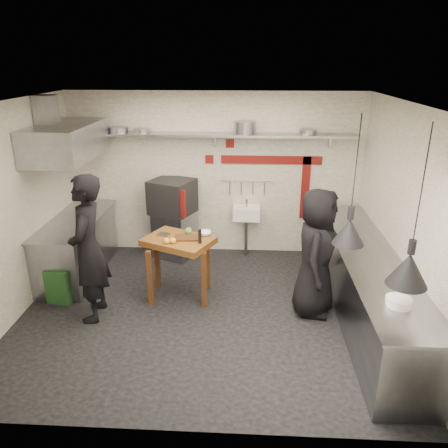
# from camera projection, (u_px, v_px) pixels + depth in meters

# --- Properties ---
(floor) EXTENTS (5.00, 5.00, 0.00)m
(floor) POSITION_uv_depth(u_px,v_px,m) (205.00, 311.00, 6.07)
(floor) COLOR black
(floor) RESTS_ON ground
(ceiling) EXTENTS (5.00, 5.00, 0.00)m
(ceiling) POSITION_uv_depth(u_px,v_px,m) (201.00, 103.00, 5.07)
(ceiling) COLOR silver
(ceiling) RESTS_ON floor
(wall_back) EXTENTS (5.00, 0.04, 2.80)m
(wall_back) POSITION_uv_depth(u_px,v_px,m) (215.00, 175.00, 7.53)
(wall_back) COLOR white
(wall_back) RESTS_ON floor
(wall_front) EXTENTS (5.00, 0.04, 2.80)m
(wall_front) POSITION_uv_depth(u_px,v_px,m) (178.00, 302.00, 3.61)
(wall_front) COLOR white
(wall_front) RESTS_ON floor
(wall_left) EXTENTS (0.04, 4.20, 2.80)m
(wall_left) POSITION_uv_depth(u_px,v_px,m) (13.00, 213.00, 5.70)
(wall_left) COLOR white
(wall_left) RESTS_ON floor
(wall_right) EXTENTS (0.04, 4.20, 2.80)m
(wall_right) POSITION_uv_depth(u_px,v_px,m) (403.00, 220.00, 5.44)
(wall_right) COLOR white
(wall_right) RESTS_ON floor
(red_band_horiz) EXTENTS (1.70, 0.02, 0.14)m
(red_band_horiz) POSITION_uv_depth(u_px,v_px,m) (271.00, 160.00, 7.36)
(red_band_horiz) COLOR maroon
(red_band_horiz) RESTS_ON wall_back
(red_band_vert) EXTENTS (0.14, 0.02, 1.10)m
(red_band_vert) POSITION_uv_depth(u_px,v_px,m) (305.00, 188.00, 7.50)
(red_band_vert) COLOR maroon
(red_band_vert) RESTS_ON wall_back
(red_tile_a) EXTENTS (0.14, 0.02, 0.14)m
(red_tile_a) POSITION_uv_depth(u_px,v_px,m) (230.00, 144.00, 7.30)
(red_tile_a) COLOR maroon
(red_tile_a) RESTS_ON wall_back
(red_tile_b) EXTENTS (0.14, 0.02, 0.14)m
(red_tile_b) POSITION_uv_depth(u_px,v_px,m) (209.00, 159.00, 7.42)
(red_tile_b) COLOR maroon
(red_tile_b) RESTS_ON wall_back
(back_shelf) EXTENTS (4.60, 0.34, 0.04)m
(back_shelf) POSITION_uv_depth(u_px,v_px,m) (214.00, 135.00, 7.10)
(back_shelf) COLOR gray
(back_shelf) RESTS_ON wall_back
(shelf_bracket_left) EXTENTS (0.04, 0.06, 0.24)m
(shelf_bracket_left) POSITION_uv_depth(u_px,v_px,m) (103.00, 138.00, 7.38)
(shelf_bracket_left) COLOR gray
(shelf_bracket_left) RESTS_ON wall_back
(shelf_bracket_mid) EXTENTS (0.04, 0.06, 0.24)m
(shelf_bracket_mid) POSITION_uv_depth(u_px,v_px,m) (215.00, 139.00, 7.28)
(shelf_bracket_mid) COLOR gray
(shelf_bracket_mid) RESTS_ON wall_back
(shelf_bracket_right) EXTENTS (0.04, 0.06, 0.24)m
(shelf_bracket_right) POSITION_uv_depth(u_px,v_px,m) (330.00, 140.00, 7.18)
(shelf_bracket_right) COLOR gray
(shelf_bracket_right) RESTS_ON wall_back
(pan_far_left) EXTENTS (0.39, 0.39, 0.09)m
(pan_far_left) POSITION_uv_depth(u_px,v_px,m) (119.00, 130.00, 7.16)
(pan_far_left) COLOR gray
(pan_far_left) RESTS_ON back_shelf
(pan_mid_left) EXTENTS (0.30, 0.30, 0.07)m
(pan_mid_left) POSITION_uv_depth(u_px,v_px,m) (142.00, 131.00, 7.15)
(pan_mid_left) COLOR gray
(pan_mid_left) RESTS_ON back_shelf
(stock_pot) EXTENTS (0.39, 0.39, 0.20)m
(stock_pot) POSITION_uv_depth(u_px,v_px,m) (245.00, 128.00, 7.04)
(stock_pot) COLOR gray
(stock_pot) RESTS_ON back_shelf
(pan_right) EXTENTS (0.34, 0.34, 0.08)m
(pan_right) POSITION_uv_depth(u_px,v_px,m) (308.00, 132.00, 7.01)
(pan_right) COLOR gray
(pan_right) RESTS_ON back_shelf
(oven_stand) EXTENTS (0.80, 0.77, 0.80)m
(oven_stand) POSITION_uv_depth(u_px,v_px,m) (175.00, 234.00, 7.65)
(oven_stand) COLOR gray
(oven_stand) RESTS_ON floor
(combi_oven) EXTENTS (0.85, 0.83, 0.58)m
(combi_oven) POSITION_uv_depth(u_px,v_px,m) (172.00, 197.00, 7.40)
(combi_oven) COLOR black
(combi_oven) RESTS_ON oven_stand
(oven_door) EXTENTS (0.51, 0.25, 0.46)m
(oven_door) POSITION_uv_depth(u_px,v_px,m) (171.00, 202.00, 7.12)
(oven_door) COLOR maroon
(oven_door) RESTS_ON combi_oven
(oven_glass) EXTENTS (0.35, 0.17, 0.34)m
(oven_glass) POSITION_uv_depth(u_px,v_px,m) (170.00, 202.00, 7.13)
(oven_glass) COLOR black
(oven_glass) RESTS_ON oven_door
(hand_sink) EXTENTS (0.46, 0.34, 0.22)m
(hand_sink) POSITION_uv_depth(u_px,v_px,m) (247.00, 213.00, 7.55)
(hand_sink) COLOR white
(hand_sink) RESTS_ON wall_back
(sink_tap) EXTENTS (0.03, 0.03, 0.14)m
(sink_tap) POSITION_uv_depth(u_px,v_px,m) (247.00, 203.00, 7.49)
(sink_tap) COLOR gray
(sink_tap) RESTS_ON hand_sink
(sink_drain) EXTENTS (0.06, 0.06, 0.66)m
(sink_drain) POSITION_uv_depth(u_px,v_px,m) (246.00, 237.00, 7.67)
(sink_drain) COLOR gray
(sink_drain) RESTS_ON floor
(utensil_rail) EXTENTS (0.90, 0.02, 0.02)m
(utensil_rail) POSITION_uv_depth(u_px,v_px,m) (247.00, 181.00, 7.49)
(utensil_rail) COLOR gray
(utensil_rail) RESTS_ON wall_back
(counter_right) EXTENTS (0.70, 3.80, 0.90)m
(counter_right) POSITION_uv_depth(u_px,v_px,m) (365.00, 286.00, 5.80)
(counter_right) COLOR gray
(counter_right) RESTS_ON floor
(counter_right_top) EXTENTS (0.76, 3.90, 0.03)m
(counter_right_top) POSITION_uv_depth(u_px,v_px,m) (370.00, 255.00, 5.63)
(counter_right_top) COLOR gray
(counter_right_top) RESTS_ON counter_right
(plate_stack) EXTENTS (0.26, 0.26, 0.09)m
(plate_stack) POSITION_uv_depth(u_px,v_px,m) (399.00, 302.00, 4.42)
(plate_stack) COLOR white
(plate_stack) RESTS_ON counter_right_top
(small_bowl_right) EXTENTS (0.21, 0.21, 0.05)m
(small_bowl_right) POSITION_uv_depth(u_px,v_px,m) (394.00, 299.00, 4.52)
(small_bowl_right) COLOR white
(small_bowl_right) RESTS_ON counter_right_top
(counter_left) EXTENTS (0.70, 1.90, 0.90)m
(counter_left) POSITION_uv_depth(u_px,v_px,m) (78.00, 247.00, 7.00)
(counter_left) COLOR gray
(counter_left) RESTS_ON floor
(counter_left_top) EXTENTS (0.76, 2.00, 0.03)m
(counter_left_top) POSITION_uv_depth(u_px,v_px,m) (74.00, 220.00, 6.83)
(counter_left_top) COLOR gray
(counter_left_top) RESTS_ON counter_left
(extractor_hood) EXTENTS (0.78, 1.60, 0.50)m
(extractor_hood) POSITION_uv_depth(u_px,v_px,m) (67.00, 141.00, 6.39)
(extractor_hood) COLOR gray
(extractor_hood) RESTS_ON ceiling
(hood_duct) EXTENTS (0.28, 0.28, 0.50)m
(hood_duct) POSITION_uv_depth(u_px,v_px,m) (46.00, 113.00, 6.26)
(hood_duct) COLOR gray
(hood_duct) RESTS_ON ceiling
(green_bin) EXTENTS (0.40, 0.40, 0.50)m
(green_bin) POSITION_uv_depth(u_px,v_px,m) (62.00, 284.00, 6.28)
(green_bin) COLOR #245624
(green_bin) RESTS_ON floor
(prep_table) EXTENTS (1.10, 0.97, 0.92)m
(prep_table) POSITION_uv_depth(u_px,v_px,m) (180.00, 268.00, 6.29)
(prep_table) COLOR brown
(prep_table) RESTS_ON floor
(cutting_board) EXTENTS (0.35, 0.26, 0.02)m
(cutting_board) POSITION_uv_depth(u_px,v_px,m) (187.00, 238.00, 6.12)
(cutting_board) COLOR #512C15
(cutting_board) RESTS_ON prep_table
(pepper_mill) EXTENTS (0.05, 0.05, 0.20)m
(pepper_mill) POSITION_uv_depth(u_px,v_px,m) (200.00, 236.00, 5.93)
(pepper_mill) COLOR black
(pepper_mill) RESTS_ON prep_table
(lemon_a) EXTENTS (0.10, 0.10, 0.08)m
(lemon_a) POSITION_uv_depth(u_px,v_px,m) (167.00, 241.00, 5.94)
(lemon_a) COLOR gold
(lemon_a) RESTS_ON prep_table
(lemon_b) EXTENTS (0.11, 0.11, 0.08)m
(lemon_b) POSITION_uv_depth(u_px,v_px,m) (173.00, 241.00, 5.95)
(lemon_b) COLOR gold
(lemon_b) RESTS_ON prep_table
(veg_ball) EXTENTS (0.11, 0.11, 0.10)m
(veg_ball) POSITION_uv_depth(u_px,v_px,m) (188.00, 231.00, 6.25)
(veg_ball) COLOR #509841
(veg_ball) RESTS_ON prep_table
(steel_tray) EXTENTS (0.18, 0.14, 0.03)m
(steel_tray) POSITION_uv_depth(u_px,v_px,m) (164.00, 234.00, 6.22)
(steel_tray) COLOR gray
(steel_tray) RESTS_ON prep_table
(bowl) EXTENTS (0.22, 0.22, 0.06)m
(bowl) POSITION_uv_depth(u_px,v_px,m) (205.00, 233.00, 6.23)
(bowl) COLOR white
(bowl) RESTS_ON prep_table
(heat_lamp_near) EXTENTS (0.36, 0.36, 1.37)m
(heat_lamp_near) POSITION_uv_depth(u_px,v_px,m) (354.00, 182.00, 4.42)
(heat_lamp_near) COLOR black
(heat_lamp_near) RESTS_ON ceiling
(heat_lamp_far) EXTENTS (0.41, 0.41, 1.52)m
(heat_lamp_far) POSITION_uv_depth(u_px,v_px,m) (418.00, 209.00, 3.87)
(heat_lamp_far) COLOR black
(heat_lamp_far) RESTS_ON ceiling
(chef_left) EXTENTS (0.54, 0.76, 1.97)m
(chef_left) POSITION_uv_depth(u_px,v_px,m) (88.00, 249.00, 5.61)
(chef_left) COLOR black
(chef_left) RESTS_ON floor
(chef_right) EXTENTS (0.76, 0.98, 1.76)m
(chef_right) POSITION_uv_depth(u_px,v_px,m) (316.00, 253.00, 5.76)
(chef_right) COLOR black
(chef_right) RESTS_ON floor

